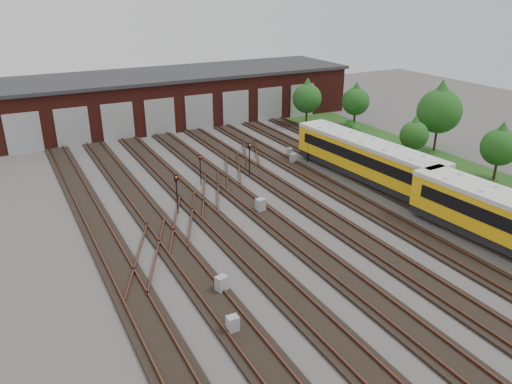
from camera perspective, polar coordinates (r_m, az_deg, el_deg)
name	(u,v)px	position (r m, az deg, el deg)	size (l,w,h in m)	color
ground	(349,256)	(34.15, 10.59, -7.17)	(120.00, 120.00, 0.00)	#413E3C
track_network	(342,251)	(34.40, 9.78, -6.67)	(30.40, 70.00, 0.33)	black
maintenance_shed	(160,98)	(67.03, -10.91, 10.52)	(51.00, 12.50, 6.35)	#4E1913
grass_verge	(440,166)	(53.01, 20.28, 2.76)	(8.00, 55.00, 0.05)	#1D4818
signal_mast_0	(177,189)	(39.24, -9.06, 0.37)	(0.27, 0.26, 3.24)	black
signal_mast_1	(249,155)	(46.39, -0.76, 4.20)	(0.28, 0.26, 3.30)	black
signal_mast_2	(200,166)	(44.60, -6.39, 2.95)	(0.24, 0.22, 2.91)	black
signal_mast_3	(308,145)	(50.83, 5.98, 5.39)	(0.28, 0.26, 2.82)	black
relay_cabinet_0	(233,325)	(26.65, -2.68, -14.92)	(0.60, 0.50, 1.01)	#9A9D9E
relay_cabinet_1	(260,206)	(39.51, 0.52, -1.56)	(0.69, 0.57, 1.15)	#9A9D9E
relay_cabinet_2	(222,284)	(29.70, -3.96, -10.49)	(0.65, 0.54, 1.08)	#9A9D9E
relay_cabinet_3	(290,152)	(52.67, 3.85, 4.53)	(0.56, 0.46, 0.93)	#9A9D9E
relay_cabinet_4	(293,159)	(50.65, 4.24, 3.83)	(0.62, 0.51, 1.03)	#9A9D9E
tree_0	(307,95)	(64.49, 5.88, 10.98)	(3.67, 3.67, 6.09)	black
tree_1	(356,98)	(64.63, 11.35, 10.48)	(3.46, 3.46, 5.74)	black
tree_2	(440,106)	(56.73, 20.30, 9.22)	(4.66, 4.66, 7.73)	black
tree_3	(414,132)	(52.99, 17.66, 6.55)	(2.88, 2.88, 4.77)	black
tree_4	(501,143)	(50.23, 26.17, 5.07)	(3.38, 3.38, 5.59)	black
bush_0	(506,198)	(45.54, 26.66, -0.64)	(1.26, 1.26, 1.26)	#164714
bush_1	(350,124)	(64.04, 10.66, 7.65)	(1.34, 1.34, 1.34)	#164714
bush_2	(356,129)	(61.98, 11.32, 7.07)	(1.27, 1.27, 1.27)	#164714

